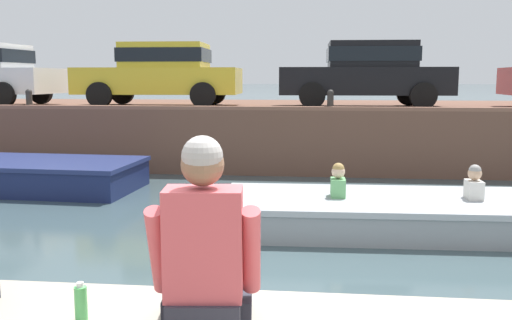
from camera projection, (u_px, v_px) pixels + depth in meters
The scene contains 10 objects.
ground_plane at pixel (292, 233), 7.94m from camera, with size 400.00×400.00×0.00m, color #3D5156.
far_quay_wall at pixel (305, 131), 15.29m from camera, with size 60.00×6.00×1.44m, color brown.
far_wall_coping at pixel (302, 108), 12.35m from camera, with size 60.00×0.24×0.08m, color brown.
motorboat_passing at pixel (432, 214), 8.01m from camera, with size 6.62×2.04×0.95m.
car_left_inner_yellow at pixel (162, 72), 14.16m from camera, with size 4.04×2.07×1.54m.
car_centre_black at pixel (366, 72), 13.63m from camera, with size 4.02×2.07×1.54m.
mooring_bollard_west at pixel (29, 98), 13.12m from camera, with size 0.15×0.15×0.45m.
mooring_bollard_mid at pixel (330, 99), 12.38m from camera, with size 0.15×0.15×0.45m.
person_seated_right at pixel (205, 259), 2.71m from camera, with size 0.56×0.56×0.97m.
bottle_drink at pixel (81, 303), 2.88m from camera, with size 0.06×0.06×0.20m.
Camera 1 is at (0.33, -3.15, 2.14)m, focal length 40.00 mm.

